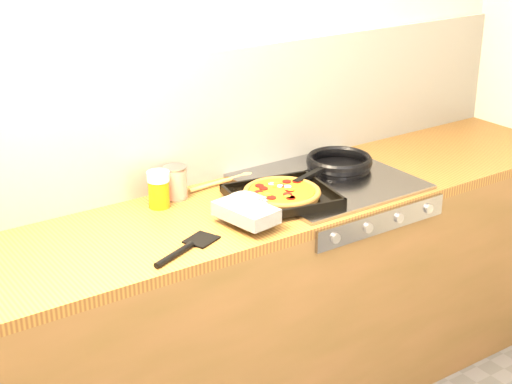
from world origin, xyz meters
TOP-DOWN VIEW (x-y plane):
  - room_shell at (0.00, 1.39)m, footprint 3.20×3.20m
  - counter_run at (0.00, 1.10)m, footprint 3.20×0.62m
  - stovetop at (0.45, 1.10)m, footprint 0.60×0.56m
  - pizza_on_tray at (0.13, 1.02)m, footprint 0.50×0.40m
  - frying_pan at (0.56, 1.17)m, footprint 0.46×0.33m
  - tomato_can at (-0.11, 1.30)m, footprint 0.09×0.09m
  - juice_glass at (-0.19, 1.26)m, footprint 0.08×0.08m
  - wooden_spoon at (0.14, 1.32)m, footprint 0.30×0.05m
  - black_spatula at (-0.29, 0.90)m, footprint 0.28×0.16m

SIDE VIEW (x-z plane):
  - counter_run at x=0.00m, z-range 0.00..0.90m
  - stovetop at x=0.45m, z-range 0.90..0.92m
  - black_spatula at x=-0.29m, z-range 0.90..0.92m
  - wooden_spoon at x=0.14m, z-range 0.90..0.92m
  - frying_pan at x=0.56m, z-range 0.92..0.96m
  - pizza_on_tray at x=0.13m, z-range 0.91..0.97m
  - tomato_can at x=-0.11m, z-range 0.90..1.02m
  - juice_glass at x=-0.19m, z-range 0.90..1.03m
  - room_shell at x=0.00m, z-range -0.45..2.75m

